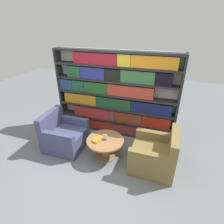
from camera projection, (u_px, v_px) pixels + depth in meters
name	position (u px, v px, depth m)	size (l,w,h in m)	color
ground_plane	(94.00, 164.00, 3.67)	(14.00, 14.00, 0.00)	slate
bookshelf	(115.00, 95.00, 4.35)	(3.06, 0.30, 2.12)	silver
armchair_left	(64.00, 136.00, 4.09)	(0.86, 0.86, 0.86)	#42476B
armchair_right	(155.00, 155.00, 3.49)	(0.85, 0.85, 0.86)	olive
coffee_table	(105.00, 145.00, 3.75)	(0.79, 0.79, 0.45)	olive
table_sign	(105.00, 138.00, 3.67)	(0.09, 0.06, 0.12)	black
stray_book	(98.00, 139.00, 3.67)	(0.23, 0.28, 0.04)	orange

